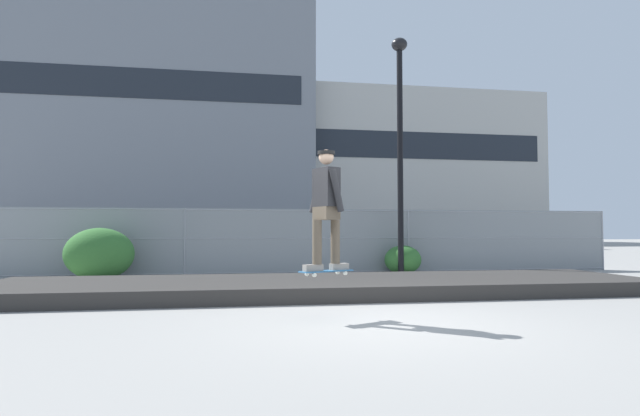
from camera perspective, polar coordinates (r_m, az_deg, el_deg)
ground_plane at (r=6.98m, az=6.14°, el=-12.66°), size 120.00×120.00×0.00m
gravel_berm at (r=10.20m, az=1.00°, el=-8.69°), size 12.79×3.12×0.27m
skateboard at (r=7.10m, az=0.71°, el=-7.08°), size 0.81×0.52×0.07m
skater at (r=7.09m, az=0.70°, el=0.68°), size 0.69×0.62×1.68m
chain_fence at (r=14.55m, az=-2.20°, el=-3.72°), size 19.25×0.06×1.85m
street_lamp at (r=14.56m, az=8.91°, el=9.00°), size 0.44×0.44×6.63m
parked_car_near at (r=18.23m, az=-22.37°, el=-3.59°), size 4.54×2.24×1.66m
library_building at (r=51.15m, az=-19.59°, el=8.23°), size 31.50×13.18×21.36m
office_block at (r=54.51m, az=7.00°, el=3.91°), size 28.93×14.38×14.72m
shrub_left at (r=13.96m, az=-23.40°, el=-4.72°), size 1.68×1.38×1.30m
shrub_center at (r=14.73m, az=9.23°, el=-5.72°), size 1.05×0.86×0.81m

